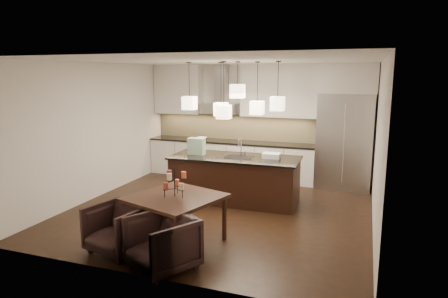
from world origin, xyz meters
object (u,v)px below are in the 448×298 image
(island_body, at_px, (235,180))
(dining_table, at_px, (175,219))
(armchair_left, at_px, (118,228))
(armchair_right, at_px, (162,243))
(refrigerator, at_px, (344,141))

(island_body, xyz_separation_m, dining_table, (-0.22, -2.26, -0.07))
(armchair_left, relative_size, armchair_right, 0.97)
(armchair_left, distance_m, armchair_right, 0.91)
(refrigerator, bearing_deg, armchair_left, -121.93)
(island_body, bearing_deg, armchair_left, -108.09)
(refrigerator, xyz_separation_m, dining_table, (-2.23, -4.03, -0.71))
(armchair_left, bearing_deg, dining_table, 54.92)
(armchair_left, bearing_deg, refrigerator, 70.96)
(refrigerator, height_order, island_body, refrigerator)
(armchair_left, bearing_deg, island_body, 86.14)
(refrigerator, relative_size, island_body, 0.86)
(refrigerator, relative_size, armchair_right, 2.68)
(island_body, bearing_deg, refrigerator, 39.94)
(dining_table, relative_size, armchair_left, 1.58)
(island_body, relative_size, dining_table, 2.04)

